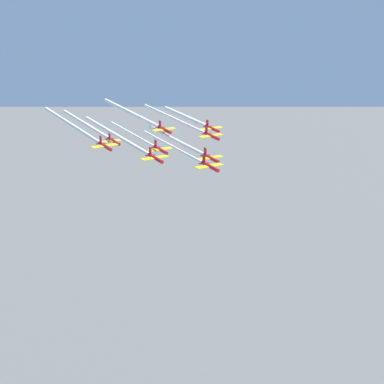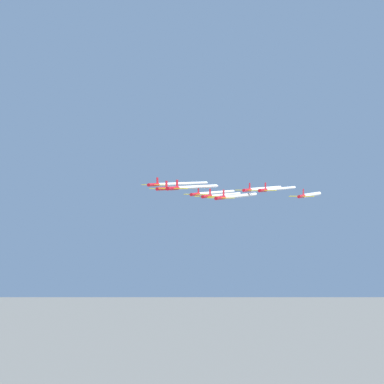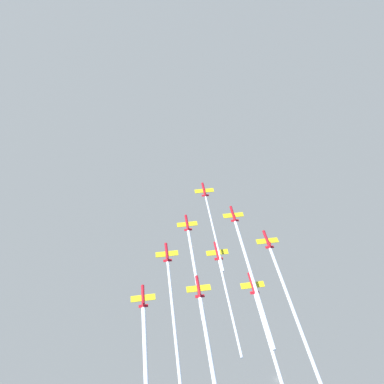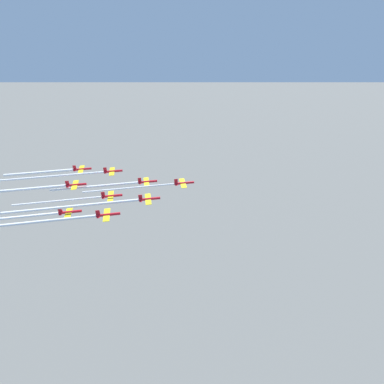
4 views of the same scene
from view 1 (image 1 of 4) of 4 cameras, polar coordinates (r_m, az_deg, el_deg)
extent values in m
cylinder|color=red|center=(209.99, 1.40, 1.95)|extent=(3.56, 8.75, 1.08)
cube|color=yellow|center=(210.47, 1.32, 1.99)|extent=(8.56, 4.61, 0.18)
cube|color=red|center=(212.60, 0.92, 2.55)|extent=(0.58, 1.54, 2.15)
cube|color=red|center=(213.00, 0.91, 2.21)|extent=(3.31, 1.93, 0.12)
cylinder|color=red|center=(228.55, 1.46, 2.58)|extent=(3.56, 8.75, 1.08)
cube|color=yellow|center=(229.04, 1.38, 2.62)|extent=(8.56, 4.61, 0.18)
cube|color=red|center=(231.19, 1.01, 3.13)|extent=(0.58, 1.54, 2.15)
cube|color=red|center=(231.57, 1.01, 2.81)|extent=(3.31, 1.93, 0.12)
cylinder|color=red|center=(219.46, -2.79, 2.58)|extent=(3.56, 8.75, 1.08)
cube|color=yellow|center=(219.97, -2.86, 2.62)|extent=(8.56, 4.61, 0.18)
cube|color=red|center=(222.23, -3.20, 3.15)|extent=(0.58, 1.54, 2.15)
cube|color=red|center=(222.61, -3.19, 2.82)|extent=(3.31, 1.93, 0.12)
cylinder|color=red|center=(245.74, 1.52, 4.28)|extent=(3.56, 8.75, 1.08)
cube|color=yellow|center=(246.23, 1.45, 4.31)|extent=(8.56, 4.61, 0.18)
cube|color=red|center=(248.44, 1.11, 4.77)|extent=(0.58, 1.54, 2.15)
cube|color=red|center=(248.78, 1.10, 4.47)|extent=(3.31, 1.93, 0.12)
cylinder|color=red|center=(237.88, -2.41, 3.23)|extent=(3.56, 8.75, 1.08)
cube|color=yellow|center=(238.39, -2.47, 3.26)|extent=(8.56, 4.61, 0.18)
cube|color=red|center=(240.66, -2.79, 3.75)|extent=(0.58, 1.54, 2.15)
cube|color=red|center=(241.02, -2.79, 3.44)|extent=(3.31, 1.93, 0.12)
cylinder|color=red|center=(229.65, -6.63, 3.48)|extent=(3.56, 8.75, 1.08)
cube|color=yellow|center=(230.18, -6.68, 3.52)|extent=(8.56, 4.61, 0.18)
cube|color=red|center=(232.54, -6.98, 4.01)|extent=(0.58, 1.54, 2.15)
cube|color=red|center=(232.90, -6.96, 3.69)|extent=(3.31, 1.93, 0.12)
cylinder|color=red|center=(264.17, 1.57, 4.85)|extent=(3.56, 8.75, 1.08)
cube|color=yellow|center=(264.66, 1.50, 4.87)|extent=(8.56, 4.61, 0.18)
cube|color=red|center=(266.89, 1.18, 5.30)|extent=(0.58, 1.54, 2.15)
cube|color=red|center=(267.22, 1.18, 5.02)|extent=(3.31, 1.93, 0.12)
cylinder|color=red|center=(255.16, -2.09, 4.76)|extent=(3.56, 8.75, 1.08)
cube|color=yellow|center=(255.67, -2.15, 4.79)|extent=(8.56, 4.61, 0.18)
cube|color=red|center=(257.98, -2.46, 5.23)|extent=(0.58, 1.54, 2.15)
cube|color=red|center=(258.32, -2.45, 4.94)|extent=(3.31, 1.93, 0.12)
cylinder|color=red|center=(248.17, -5.97, 3.87)|extent=(3.56, 8.75, 1.08)
cube|color=yellow|center=(248.70, -6.03, 3.90)|extent=(8.56, 4.61, 0.18)
cube|color=red|center=(251.06, -6.30, 4.36)|extent=(0.58, 1.54, 2.15)
cube|color=red|center=(251.41, -6.29, 4.06)|extent=(3.31, 1.93, 0.12)
cylinder|color=white|center=(230.25, -1.56, 3.52)|extent=(11.93, 37.72, 0.71)
cylinder|color=white|center=(248.80, -1.28, 3.99)|extent=(12.29, 37.75, 1.11)
cylinder|color=white|center=(246.40, -5.88, 4.38)|extent=(16.09, 50.47, 1.11)
cylinder|color=white|center=(269.71, -1.46, 5.65)|extent=(14.54, 45.69, 0.97)
cylinder|color=white|center=(257.60, -4.61, 4.45)|extent=(11.14, 34.92, 0.78)
cylinder|color=white|center=(257.97, -9.24, 5.13)|extent=(16.41, 51.64, 1.07)
cylinder|color=white|center=(281.71, -0.53, 5.77)|extent=(10.63, 31.50, 1.37)
cylinder|color=white|center=(280.52, -4.72, 6.06)|extent=(15.22, 47.06, 1.27)
cylinder|color=white|center=(272.38, -8.16, 5.18)|extent=(13.90, 43.23, 1.08)
camera|label=2|loc=(185.31, 65.46, -11.08)|focal=70.00mm
camera|label=3|loc=(321.29, -6.74, 26.82)|focal=35.00mm
camera|label=4|loc=(191.04, -34.22, 17.88)|focal=28.00mm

